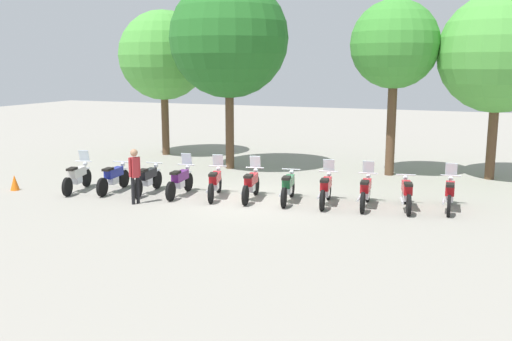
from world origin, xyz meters
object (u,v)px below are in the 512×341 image
(motorcycle_1, at_px, (114,177))
(tree_3, at_px, (499,53))
(traffic_cone, at_px, (15,183))
(motorcycle_2, at_px, (148,179))
(motorcycle_10, at_px, (450,193))
(motorcycle_8, at_px, (366,191))
(motorcycle_3, at_px, (180,180))
(motorcycle_7, at_px, (326,188))
(motorcycle_5, at_px, (251,184))
(tree_0, at_px, (163,56))
(tree_1, at_px, (229,38))
(motorcycle_6, at_px, (288,187))
(motorcycle_4, at_px, (215,182))
(tree_2, at_px, (395,45))
(person_0, at_px, (135,172))
(motorcycle_0, at_px, (77,176))
(motorcycle_9, at_px, (407,193))

(motorcycle_1, relative_size, tree_3, 0.31)
(traffic_cone, bearing_deg, motorcycle_2, 16.33)
(motorcycle_10, bearing_deg, motorcycle_2, 95.80)
(motorcycle_1, relative_size, motorcycle_8, 1.00)
(motorcycle_3, distance_m, motorcycle_7, 4.97)
(motorcycle_5, xyz_separation_m, tree_0, (-7.49, 7.28, 4.28))
(motorcycle_7, distance_m, tree_1, 8.74)
(tree_1, bearing_deg, motorcycle_1, -108.99)
(motorcycle_1, xyz_separation_m, tree_3, (12.29, 7.22, 4.30))
(motorcycle_7, height_order, tree_3, tree_3)
(motorcycle_1, height_order, motorcycle_6, same)
(motorcycle_1, distance_m, motorcycle_6, 6.22)
(motorcycle_4, relative_size, tree_2, 0.31)
(person_0, height_order, tree_1, tree_1)
(motorcycle_5, bearing_deg, motorcycle_6, -92.16)
(motorcycle_0, xyz_separation_m, tree_0, (-1.32, 8.33, 4.28))
(motorcycle_9, distance_m, tree_2, 7.22)
(tree_1, bearing_deg, tree_2, 8.58)
(motorcycle_5, distance_m, tree_3, 10.75)
(motorcycle_3, distance_m, motorcycle_10, 8.74)
(motorcycle_2, distance_m, motorcycle_5, 3.72)
(motorcycle_0, distance_m, traffic_cone, 2.29)
(motorcycle_10, distance_m, person_0, 9.83)
(motorcycle_1, distance_m, tree_2, 11.75)
(motorcycle_10, bearing_deg, motorcycle_5, 96.67)
(motorcycle_2, relative_size, motorcycle_5, 1.00)
(motorcycle_10, height_order, tree_1, tree_1)
(tree_0, bearing_deg, person_0, -65.08)
(motorcycle_4, xyz_separation_m, motorcycle_5, (1.24, 0.16, 0.00))
(motorcycle_7, distance_m, tree_2, 7.44)
(motorcycle_1, bearing_deg, motorcycle_7, -89.90)
(tree_1, distance_m, tree_3, 10.49)
(motorcycle_1, xyz_separation_m, motorcycle_8, (8.63, 1.07, 0.01))
(motorcycle_1, distance_m, motorcycle_10, 11.22)
(motorcycle_0, xyz_separation_m, person_0, (2.96, -0.88, 0.53))
(tree_0, xyz_separation_m, tree_1, (4.50, -2.31, 0.64))
(motorcycle_10, bearing_deg, traffic_cone, 98.50)
(motorcycle_0, relative_size, tree_1, 0.27)
(motorcycle_8, bearing_deg, motorcycle_1, 92.22)
(motorcycle_4, distance_m, tree_0, 10.62)
(motorcycle_4, relative_size, motorcycle_5, 0.98)
(motorcycle_5, distance_m, tree_2, 8.36)
(motorcycle_4, height_order, tree_1, tree_1)
(traffic_cone, bearing_deg, motorcycle_9, 10.15)
(tree_0, bearing_deg, motorcycle_8, -31.55)
(motorcycle_2, relative_size, motorcycle_7, 1.00)
(motorcycle_5, bearing_deg, motorcycle_4, 88.41)
(motorcycle_3, bearing_deg, tree_0, 27.15)
(motorcycle_10, relative_size, tree_0, 0.32)
(motorcycle_10, relative_size, person_0, 1.23)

